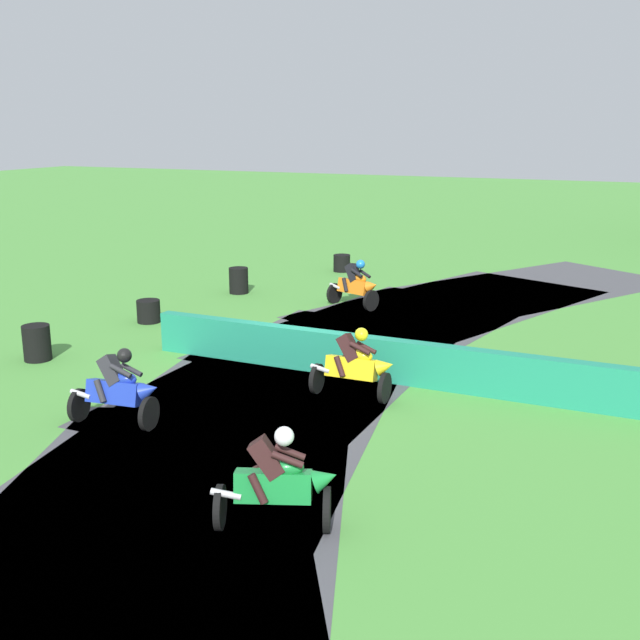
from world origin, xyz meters
The scene contains 11 objects.
ground_plane centered at (0.00, 0.00, 0.00)m, with size 120.00×120.00×0.00m, color #4C933D.
track_asphalt centered at (1.33, -0.02, 0.00)m, with size 10.68×32.29×0.01m.
safety_barrier centered at (5.98, -0.08, 0.45)m, with size 0.30×19.15×0.90m, color #1E8466.
motorcycle_lead_orange centered at (-1.07, 5.85, 0.66)m, with size 1.72×1.16×1.43m.
motorcycle_chase_yellow centered at (1.67, -1.19, 0.65)m, with size 1.68×0.76×1.43m.
motorcycle_trailing_blue centered at (-1.62, -4.16, 0.65)m, with size 1.68×0.89×1.43m.
motorcycle_fourth_green centered at (2.59, -6.24, 0.66)m, with size 1.67×1.18×1.42m.
tire_stack_near centered at (-3.53, 10.75, 0.30)m, with size 0.59×0.59×0.60m.
tire_stack_mid_a centered at (-5.09, 6.11, 0.40)m, with size 0.59×0.59×0.80m.
tire_stack_mid_b centered at (-5.47, 1.98, 0.30)m, with size 0.62×0.62×0.60m.
tire_stack_far centered at (-5.71, -1.83, 0.40)m, with size 0.61×0.61×0.80m.
Camera 1 is at (6.82, -14.44, 5.18)m, focal length 43.50 mm.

